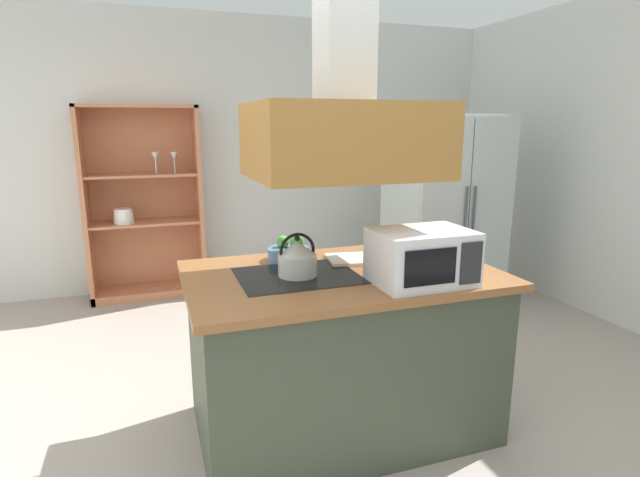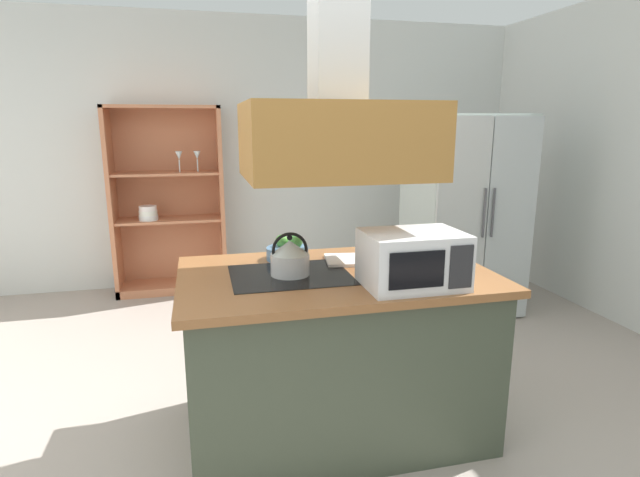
% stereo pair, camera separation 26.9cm
% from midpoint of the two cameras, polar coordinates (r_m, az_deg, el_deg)
% --- Properties ---
extents(ground_plane, '(7.80, 7.80, 0.00)m').
position_cam_midpoint_polar(ground_plane, '(2.89, 0.33, -22.01)').
color(ground_plane, '#A09389').
extents(wall_back, '(6.00, 0.12, 2.70)m').
position_cam_midpoint_polar(wall_back, '(5.33, -7.52, 9.59)').
color(wall_back, silver).
rests_on(wall_back, ground).
extents(kitchen_island, '(1.60, 1.00, 0.90)m').
position_cam_midpoint_polar(kitchen_island, '(2.78, 4.58, -12.71)').
color(kitchen_island, '#3D4636').
rests_on(kitchen_island, ground).
extents(range_hood, '(0.90, 0.70, 1.31)m').
position_cam_midpoint_polar(range_hood, '(2.50, 5.11, 13.93)').
color(range_hood, '#9C692F').
extents(refrigerator, '(0.90, 0.77, 1.73)m').
position_cam_midpoint_polar(refrigerator, '(4.63, 17.60, 2.54)').
color(refrigerator, '#B4C1BB').
rests_on(refrigerator, ground).
extents(dish_cabinet, '(1.06, 0.40, 1.82)m').
position_cam_midpoint_polar(dish_cabinet, '(5.15, -15.37, 3.00)').
color(dish_cabinet, '#BD724D').
rests_on(dish_cabinet, ground).
extents(kettle, '(0.20, 0.20, 0.22)m').
position_cam_midpoint_polar(kettle, '(2.53, -0.39, -2.21)').
color(kettle, '#B7B7B7').
rests_on(kettle, kitchen_island).
extents(cutting_board, '(0.37, 0.29, 0.02)m').
position_cam_midpoint_polar(cutting_board, '(2.82, 6.88, -2.44)').
color(cutting_board, white).
rests_on(cutting_board, kitchen_island).
extents(microwave, '(0.46, 0.35, 0.26)m').
position_cam_midpoint_polar(microwave, '(2.42, 13.64, -2.34)').
color(microwave, silver).
rests_on(microwave, kitchen_island).
extents(fruit_bowl, '(0.24, 0.24, 0.14)m').
position_cam_midpoint_polar(fruit_bowl, '(2.83, -0.98, -1.48)').
color(fruit_bowl, '#4C7299').
rests_on(fruit_bowl, kitchen_island).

